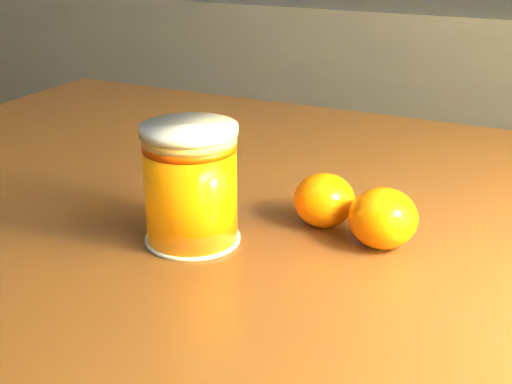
% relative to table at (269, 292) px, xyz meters
% --- Properties ---
extents(kitchen_counter, '(3.15, 0.60, 0.90)m').
position_rel_table_xyz_m(kitchen_counter, '(-0.85, 1.13, -0.26)').
color(kitchen_counter, '#504F54').
rests_on(kitchen_counter, ground).
extents(table, '(1.11, 0.79, 0.82)m').
position_rel_table_xyz_m(table, '(0.00, 0.00, 0.00)').
color(table, brown).
rests_on(table, ground).
extents(juice_glass, '(0.09, 0.09, 0.11)m').
position_rel_table_xyz_m(juice_glass, '(-0.03, -0.11, 0.16)').
color(juice_glass, orange).
rests_on(juice_glass, table).
extents(orange_front, '(0.08, 0.08, 0.05)m').
position_rel_table_xyz_m(orange_front, '(0.07, -0.03, 0.13)').
color(orange_front, orange).
rests_on(orange_front, table).
extents(orange_back, '(0.07, 0.07, 0.05)m').
position_rel_table_xyz_m(orange_back, '(0.13, -0.05, 0.13)').
color(orange_back, orange).
rests_on(orange_back, table).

